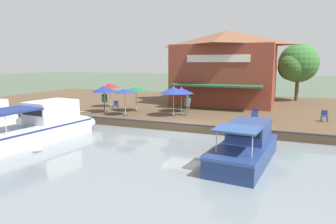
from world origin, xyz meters
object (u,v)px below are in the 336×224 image
(person_near_entrance, at_px, (105,99))
(motorboat_mid_row, at_px, (247,145))
(patio_umbrella_mid_patio_left, at_px, (110,85))
(mooring_post, at_px, (76,110))
(person_mid_patio, at_px, (188,100))
(patio_umbrella_mid_patio_right, at_px, (173,90))
(waterfront_restaurant, at_px, (226,67))
(person_at_quay_edge, at_px, (187,103))
(motorboat_outer_channel, at_px, (48,125))
(cafe_chair_beside_entrance, at_px, (255,117))
(patio_umbrella_near_quay_edge, at_px, (125,91))
(swan, at_px, (38,149))
(tree_behind_restaurant, at_px, (297,64))
(patio_umbrella_back_row, at_px, (181,91))
(cafe_chair_back_row_seat, at_px, (116,105))
(cafe_chair_facing_river, at_px, (255,113))
(patio_umbrella_far_corner, at_px, (136,89))
(patio_umbrella_by_entrance, at_px, (105,89))
(tree_upstream_bank, at_px, (211,66))
(cafe_chair_far_corner_seat, at_px, (324,115))

(person_near_entrance, xyz_separation_m, motorboat_mid_row, (7.61, 13.70, -0.94))
(patio_umbrella_mid_patio_left, xyz_separation_m, mooring_post, (5.29, -0.00, -1.68))
(person_mid_patio, bearing_deg, patio_umbrella_mid_patio_right, -7.59)
(waterfront_restaurant, height_order, person_at_quay_edge, waterfront_restaurant)
(motorboat_outer_channel, bearing_deg, cafe_chair_beside_entrance, 121.28)
(waterfront_restaurant, relative_size, patio_umbrella_near_quay_edge, 4.82)
(swan, height_order, tree_behind_restaurant, tree_behind_restaurant)
(patio_umbrella_near_quay_edge, relative_size, person_at_quay_edge, 1.37)
(patio_umbrella_back_row, height_order, person_mid_patio, patio_umbrella_back_row)
(person_mid_patio, relative_size, mooring_post, 1.63)
(patio_umbrella_back_row, bearing_deg, cafe_chair_beside_entrance, 67.60)
(patio_umbrella_mid_patio_left, distance_m, cafe_chair_back_row_seat, 2.58)
(waterfront_restaurant, distance_m, person_near_entrance, 13.96)
(patio_umbrella_near_quay_edge, bearing_deg, cafe_chair_facing_river, 102.00)
(cafe_chair_facing_river, relative_size, swan, 1.23)
(patio_umbrella_near_quay_edge, distance_m, patio_umbrella_far_corner, 2.30)
(patio_umbrella_by_entrance, bearing_deg, person_mid_patio, 117.42)
(person_near_entrance, distance_m, motorboat_mid_row, 15.70)
(patio_umbrella_by_entrance, bearing_deg, motorboat_outer_channel, 3.16)
(cafe_chair_back_row_seat, distance_m, person_at_quay_edge, 7.32)
(patio_umbrella_far_corner, height_order, swan, patio_umbrella_far_corner)
(person_mid_patio, distance_m, person_at_quay_edge, 2.25)
(patio_umbrella_near_quay_edge, relative_size, patio_umbrella_mid_patio_left, 0.95)
(person_at_quay_edge, height_order, tree_upstream_bank, tree_upstream_bank)
(person_near_entrance, bearing_deg, patio_umbrella_back_row, 109.72)
(motorboat_mid_row, relative_size, tree_upstream_bank, 1.17)
(cafe_chair_far_corner_seat, xyz_separation_m, motorboat_mid_row, (9.74, -4.50, -0.27))
(cafe_chair_back_row_seat, relative_size, tree_upstream_bank, 0.14)
(patio_umbrella_near_quay_edge, height_order, cafe_chair_beside_entrance, patio_umbrella_near_quay_edge)
(motorboat_mid_row, bearing_deg, patio_umbrella_far_corner, -128.37)
(tree_behind_restaurant, bearing_deg, cafe_chair_far_corner_seat, 8.48)
(person_at_quay_edge, bearing_deg, tree_upstream_bank, -174.93)
(tree_upstream_bank, bearing_deg, patio_umbrella_back_row, 0.40)
(person_mid_patio, relative_size, motorboat_mid_row, 0.23)
(patio_umbrella_near_quay_edge, bearing_deg, cafe_chair_far_corner_seat, 102.06)
(patio_umbrella_by_entrance, relative_size, cafe_chair_back_row_seat, 2.86)
(patio_umbrella_mid_patio_left, xyz_separation_m, cafe_chair_beside_entrance, (2.95, 14.34, -1.71))
(cafe_chair_facing_river, height_order, mooring_post, mooring_post)
(tree_upstream_bank, bearing_deg, swan, -9.12)
(cafe_chair_facing_river, relative_size, person_mid_patio, 0.52)
(patio_umbrella_near_quay_edge, relative_size, cafe_chair_facing_river, 2.75)
(patio_umbrella_near_quay_edge, xyz_separation_m, cafe_chair_back_row_seat, (-2.39, -2.41, -1.62))
(patio_umbrella_mid_patio_right, distance_m, tree_behind_restaurant, 17.62)
(patio_umbrella_near_quay_edge, distance_m, tree_behind_restaurant, 20.94)
(patio_umbrella_mid_patio_left, distance_m, patio_umbrella_mid_patio_right, 8.12)
(patio_umbrella_near_quay_edge, xyz_separation_m, motorboat_mid_row, (6.45, 10.89, -1.90))
(swan, relative_size, tree_behind_restaurant, 0.10)
(patio_umbrella_mid_patio_right, distance_m, person_mid_patio, 3.09)
(patio_umbrella_by_entrance, relative_size, swan, 3.53)
(mooring_post, bearing_deg, patio_umbrella_by_entrance, 146.72)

